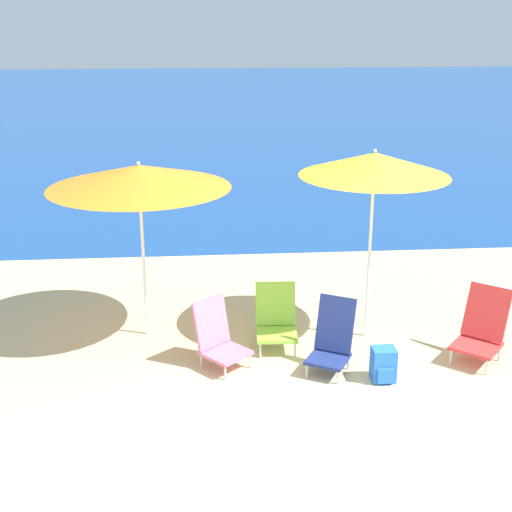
% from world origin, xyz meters
% --- Properties ---
extents(ground_plane, '(60.00, 60.00, 0.00)m').
position_xyz_m(ground_plane, '(0.00, 0.00, 0.00)').
color(ground_plane, '#D1BA89').
extents(sea_water, '(60.00, 40.00, 0.01)m').
position_xyz_m(sea_water, '(0.00, 25.45, 0.00)').
color(sea_water, '#19478C').
rests_on(sea_water, ground).
extents(beach_umbrella_orange, '(2.08, 2.08, 2.10)m').
position_xyz_m(beach_umbrella_orange, '(-1.73, 2.58, 1.93)').
color(beach_umbrella_orange, white).
rests_on(beach_umbrella_orange, ground).
extents(beach_umbrella_yellow, '(1.69, 1.69, 2.25)m').
position_xyz_m(beach_umbrella_yellow, '(0.88, 2.32, 2.08)').
color(beach_umbrella_yellow, white).
rests_on(beach_umbrella_yellow, ground).
extents(beach_chair_red, '(0.75, 0.76, 0.81)m').
position_xyz_m(beach_chair_red, '(2.01, 1.62, 0.37)').
color(beach_chair_red, silver).
rests_on(beach_chair_red, ground).
extents(beach_chair_navy, '(0.61, 0.66, 0.79)m').
position_xyz_m(beach_chair_navy, '(0.32, 1.52, 0.36)').
color(beach_chair_navy, silver).
rests_on(beach_chair_navy, ground).
extents(beach_chair_lime, '(0.48, 0.57, 0.73)m').
position_xyz_m(beach_chair_lime, '(-0.22, 2.15, 0.33)').
color(beach_chair_lime, silver).
rests_on(beach_chair_lime, ground).
extents(beach_chair_pink, '(0.67, 0.68, 0.74)m').
position_xyz_m(beach_chair_pink, '(-0.91, 1.72, 0.33)').
color(beach_chair_pink, silver).
rests_on(beach_chair_pink, ground).
extents(backpack_blue, '(0.25, 0.24, 0.37)m').
position_xyz_m(backpack_blue, '(0.81, 1.22, 0.18)').
color(backpack_blue, blue).
rests_on(backpack_blue, ground).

